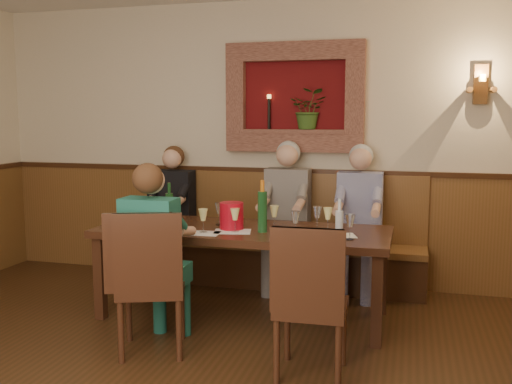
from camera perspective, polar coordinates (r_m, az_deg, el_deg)
room_shell at (r=2.91m, az=-12.11°, el=11.73°), size 6.04×6.04×2.82m
wainscoting at (r=3.10m, az=-11.42°, el=-13.05°), size 6.02×6.02×1.15m
wall_niche at (r=5.63m, az=4.24°, el=8.97°), size 1.36×0.30×1.06m
wall_sconce at (r=5.55m, az=21.56°, el=9.90°), size 0.25×0.20×0.35m
dining_table at (r=4.73m, az=-1.33°, el=-4.54°), size 2.40×0.90×0.75m
bench at (r=5.69m, az=1.41°, el=-6.03°), size 3.00×0.45×1.11m
chair_near_left at (r=4.19m, az=-10.34°, el=-11.62°), size 0.59×0.59×1.03m
chair_near_right at (r=3.78m, az=5.51°, el=-13.79°), size 0.46×0.46×1.01m
person_bench_left at (r=5.87m, az=-8.47°, el=-3.34°), size 0.40×0.49×1.37m
person_bench_mid at (r=5.50m, az=2.98°, el=-3.70°), size 0.42×0.52×1.43m
person_bench_right at (r=5.40m, az=10.19°, el=-4.13°), size 0.41×0.51×1.41m
person_chair_front at (r=4.19m, az=-9.95°, el=-7.92°), size 0.39×0.48×1.35m
spittoon_bucket at (r=4.66m, az=-2.46°, el=-2.40°), size 0.21×0.21×0.22m
wine_bottle_green_a at (r=4.54m, az=0.64°, el=-1.87°), size 0.09×0.09×0.42m
wine_bottle_green_b at (r=4.93m, az=-8.64°, el=-1.55°), size 0.08×0.08×0.36m
water_bottle at (r=4.20m, az=8.32°, el=-3.34°), size 0.07×0.07×0.33m
tasting_sheet_a at (r=4.85m, az=-11.78°, el=-3.47°), size 0.32×0.27×0.00m
tasting_sheet_b at (r=4.58m, az=-2.36°, el=-3.96°), size 0.33×0.27×0.00m
tasting_sheet_c at (r=4.47m, az=8.18°, el=-4.34°), size 0.32×0.27×0.00m
tasting_sheet_d at (r=4.53m, az=-5.38°, el=-4.12°), size 0.29×0.22×0.00m
wine_glass_0 at (r=4.94m, az=-11.83°, el=-2.16°), size 0.08×0.08×0.19m
wine_glass_1 at (r=5.12m, az=-9.57°, el=-1.76°), size 0.08×0.08×0.19m
wine_glass_2 at (r=4.77m, az=-9.02°, el=-2.44°), size 0.08×0.08×0.19m
wine_glass_3 at (r=4.86m, az=-3.70°, el=-2.18°), size 0.08×0.08×0.19m
wine_glass_4 at (r=4.55m, az=-2.10°, el=-2.83°), size 0.08×0.08×0.19m
wine_glass_5 at (r=4.69m, az=1.83°, el=-2.52°), size 0.08×0.08×0.19m
wine_glass_6 at (r=4.43m, az=3.95°, el=-3.14°), size 0.08×0.08×0.19m
wine_glass_7 at (r=4.62m, az=7.20°, el=-2.73°), size 0.08×0.08×0.19m
wine_glass_8 at (r=4.33m, az=9.38°, el=-3.47°), size 0.08×0.08×0.19m
wine_glass_9 at (r=4.55m, az=-5.30°, el=-2.88°), size 0.08×0.08×0.19m
wine_glass_10 at (r=4.70m, az=-9.35°, el=-2.60°), size 0.08×0.08×0.19m
wine_glass_11 at (r=4.68m, az=6.14°, el=-2.60°), size 0.08×0.08×0.19m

